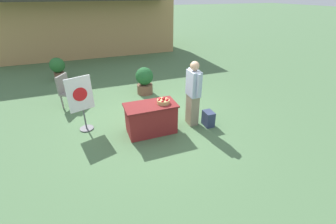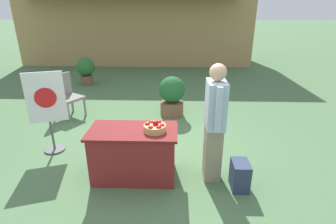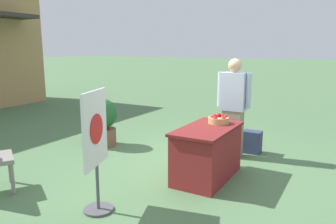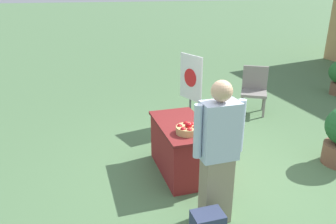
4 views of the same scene
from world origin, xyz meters
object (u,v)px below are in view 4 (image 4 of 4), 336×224
at_px(display_table, 182,148).
at_px(apple_basket, 188,129).
at_px(patio_chair, 254,87).
at_px(person_visitor, 218,153).
at_px(poster_board, 191,88).

relative_size(display_table, apple_basket, 4.10).
relative_size(apple_basket, patio_chair, 0.31).
bearing_deg(display_table, patio_chair, 129.62).
relative_size(person_visitor, patio_chair, 1.73).
bearing_deg(poster_board, patio_chair, 174.48).
height_order(display_table, patio_chair, patio_chair).
xyz_separation_m(apple_basket, person_visitor, (0.86, 0.05, 0.05)).
bearing_deg(display_table, poster_board, 155.38).
height_order(poster_board, patio_chair, poster_board).
xyz_separation_m(display_table, person_visitor, (1.18, 0.01, 0.51)).
bearing_deg(display_table, apple_basket, -7.08).
height_order(person_visitor, patio_chair, person_visitor).
relative_size(apple_basket, poster_board, 0.22).
distance_m(display_table, person_visitor, 1.29).
relative_size(display_table, person_visitor, 0.74).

